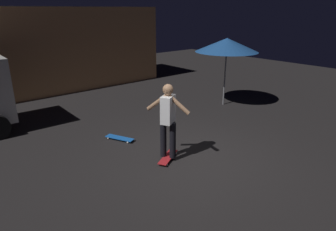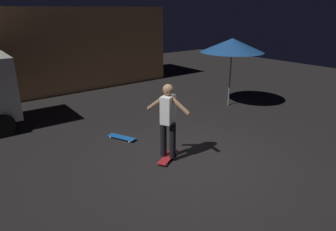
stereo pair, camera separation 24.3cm
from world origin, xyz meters
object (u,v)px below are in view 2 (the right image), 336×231
Objects in this scene: skater at (168,116)px; skateboard_ridden at (168,157)px; patio_umbrella at (232,45)px; skateboard_spare at (122,137)px.

skateboard_ridden is at bearing 0.00° from skater.
patio_umbrella is 2.90× the size of skateboard_spare.
skateboard_ridden is at bearing -155.92° from patio_umbrella.
skateboard_spare is at bearing -176.75° from patio_umbrella.
skater is at bearing -80.64° from skateboard_spare.
skater is at bearing 0.00° from skateboard_ridden.
patio_umbrella reaches higher than skateboard_ridden.
patio_umbrella is 4.88m from skateboard_spare.
patio_umbrella is 2.95× the size of skateboard_ridden.
skateboard_ridden is 0.98× the size of skateboard_spare.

